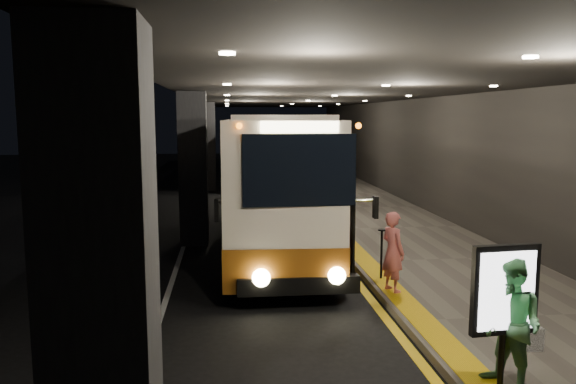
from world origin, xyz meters
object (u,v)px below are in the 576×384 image
coach_second (256,153)px  passenger_waiting_green (511,325)px  bag_polka (533,339)px  info_sign (505,293)px  stanchion_post (381,254)px  passenger_boarding (393,252)px  coach_main (274,186)px

coach_second → passenger_waiting_green: size_ratio=6.21×
passenger_waiting_green → bag_polka: (1.00, 1.16, -0.71)m
passenger_waiting_green → info_sign: info_sign is taller
bag_polka → stanchion_post: size_ratio=0.33×
passenger_boarding → passenger_waiting_green: passenger_waiting_green is taller
passenger_boarding → bag_polka: (1.28, -3.10, -0.65)m
bag_polka → passenger_waiting_green: bearing=-130.8°
coach_second → passenger_boarding: (1.68, -21.20, -0.67)m
coach_main → coach_second: coach_main is taller
coach_second → bag_polka: bearing=-80.9°
coach_second → info_sign: 25.48m
info_sign → stanchion_post: info_sign is taller
coach_main → passenger_waiting_green: coach_main is taller
info_sign → stanchion_post: 5.15m
bag_polka → info_sign: bearing=-134.1°
coach_main → coach_second: bearing=91.2°
coach_second → stanchion_post: size_ratio=10.04×
passenger_waiting_green → stanchion_post: (-0.26, 5.14, -0.34)m
bag_polka → info_sign: info_sign is taller
passenger_boarding → coach_second: bearing=-18.4°
passenger_waiting_green → bag_polka: 1.68m
passenger_boarding → passenger_waiting_green: (0.28, -4.26, 0.06)m
passenger_boarding → info_sign: (0.20, -4.21, 0.48)m
coach_main → stanchion_post: size_ratio=10.69×
passenger_waiting_green → bag_polka: passenger_waiting_green is taller
coach_second → stanchion_post: coach_second is taller
coach_main → info_sign: (2.21, -9.27, -0.28)m
coach_main → passenger_boarding: size_ratio=7.09×
passenger_boarding → passenger_waiting_green: bearing=160.8°
info_sign → stanchion_post: size_ratio=1.76×
passenger_boarding → coach_main: bearing=-1.3°
stanchion_post → bag_polka: bearing=-72.4°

